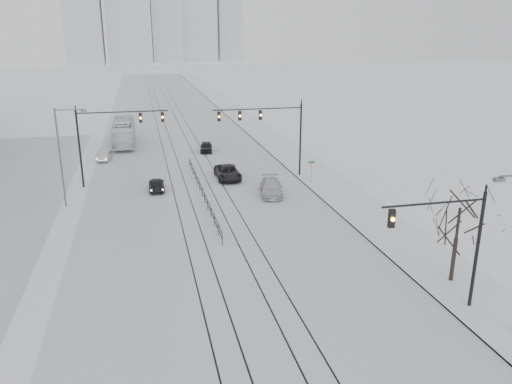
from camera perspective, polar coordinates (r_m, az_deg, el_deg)
name	(u,v)px	position (r m, az deg, el deg)	size (l,w,h in m)	color
road	(177,137)	(77.60, -8.97, 6.18)	(22.00, 260.00, 0.02)	silver
sidewalk_east	(263,133)	(79.66, 0.81, 6.74)	(5.00, 260.00, 0.16)	silver
curb	(248,134)	(79.12, -0.92, 6.65)	(0.10, 260.00, 0.12)	gray
tram_rails	(191,170)	(58.17, -7.41, 2.45)	(5.30, 180.00, 0.01)	black
skyline	(152,4)	(290.18, -11.77, 20.30)	(96.00, 48.00, 72.00)	#A6ABB6
traffic_mast_near	(453,237)	(29.17, 21.63, -4.79)	(6.10, 0.37, 7.00)	black
traffic_mast_ne	(271,126)	(53.50, 1.70, 7.57)	(9.60, 0.37, 8.00)	black
traffic_mast_nw	(109,132)	(52.89, -16.46, 6.54)	(9.10, 0.37, 8.00)	black
street_light_west	(63,151)	(47.49, -21.19, 4.43)	(2.73, 0.25, 9.00)	#595B60
bare_tree	(459,216)	(32.81, 22.20, -2.54)	(4.40, 4.40, 6.10)	black
median_fence	(202,192)	(48.48, -6.19, 0.04)	(0.06, 24.00, 1.00)	black
street_sign	(311,169)	(52.65, 6.34, 2.67)	(0.70, 0.06, 2.40)	#595B60
sedan_sb_inner	(156,184)	(51.11, -11.30, 0.87)	(1.54, 3.83, 1.31)	black
sedan_sb_outer	(105,155)	(65.13, -16.92, 4.03)	(1.37, 3.92, 1.29)	#ADB1B5
sedan_nb_front	(228,173)	(54.22, -3.26, 2.24)	(2.43, 5.26, 1.46)	black
sedan_nb_right	(271,188)	(48.79, 1.76, 0.51)	(2.06, 5.06, 1.47)	#B8B9C1
sedan_nb_far	(206,147)	(67.34, -5.72, 5.15)	(1.57, 3.90, 1.33)	black
box_truck	(124,133)	(73.77, -14.87, 6.58)	(2.90, 12.38, 3.45)	silver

